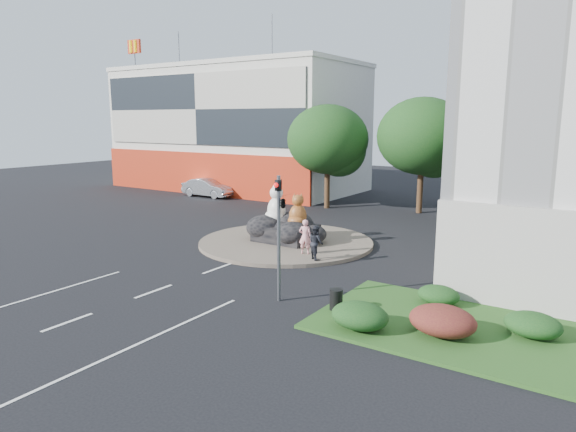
% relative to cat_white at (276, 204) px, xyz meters
% --- Properties ---
extents(ground, '(120.00, 120.00, 0.00)m').
position_rel_cat_white_xyz_m(ground, '(0.86, -10.30, -2.24)').
color(ground, black).
rests_on(ground, ground).
extents(roundabout_island, '(10.00, 10.00, 0.20)m').
position_rel_cat_white_xyz_m(roundabout_island, '(0.86, -0.30, -2.14)').
color(roundabout_island, brown).
rests_on(roundabout_island, ground).
extents(rock_plinth, '(3.20, 2.60, 0.90)m').
position_rel_cat_white_xyz_m(rock_plinth, '(0.86, -0.30, -1.59)').
color(rock_plinth, black).
rests_on(rock_plinth, roundabout_island).
extents(shophouse_block, '(25.20, 12.30, 17.40)m').
position_rel_cat_white_xyz_m(shophouse_block, '(-17.14, 17.61, 3.94)').
color(shophouse_block, silver).
rests_on(shophouse_block, ground).
extents(grass_verge, '(10.00, 6.00, 0.12)m').
position_rel_cat_white_xyz_m(grass_verge, '(12.86, -7.30, -2.18)').
color(grass_verge, '#24531B').
rests_on(grass_verge, ground).
extents(tree_left, '(6.46, 6.46, 8.27)m').
position_rel_cat_white_xyz_m(tree_left, '(-3.07, 11.77, 3.01)').
color(tree_left, '#382314').
rests_on(tree_left, ground).
extents(tree_mid, '(6.84, 6.84, 8.76)m').
position_rel_cat_white_xyz_m(tree_mid, '(3.93, 13.77, 3.32)').
color(tree_mid, '#382314').
rests_on(tree_mid, ground).
extents(tree_right, '(5.70, 5.70, 7.30)m').
position_rel_cat_white_xyz_m(tree_right, '(9.93, 9.76, 2.39)').
color(tree_right, '#382314').
rests_on(tree_right, ground).
extents(hedge_near_green, '(2.00, 1.60, 0.90)m').
position_rel_cat_white_xyz_m(hedge_near_green, '(9.86, -9.30, -1.67)').
color(hedge_near_green, '#123A16').
rests_on(hedge_near_green, grass_verge).
extents(hedge_red, '(2.20, 1.76, 0.99)m').
position_rel_cat_white_xyz_m(hedge_red, '(12.36, -8.30, -1.63)').
color(hedge_red, '#50151A').
rests_on(hedge_red, grass_verge).
extents(hedge_mid_green, '(1.80, 1.44, 0.81)m').
position_rel_cat_white_xyz_m(hedge_mid_green, '(14.86, -6.80, -1.72)').
color(hedge_mid_green, '#123A16').
rests_on(hedge_mid_green, grass_verge).
extents(hedge_back_green, '(1.60, 1.28, 0.72)m').
position_rel_cat_white_xyz_m(hedge_back_green, '(11.36, -5.50, -1.76)').
color(hedge_back_green, '#123A16').
rests_on(hedge_back_green, grass_verge).
extents(traffic_light, '(0.44, 1.24, 5.00)m').
position_rel_cat_white_xyz_m(traffic_light, '(5.96, -8.30, 1.38)').
color(traffic_light, '#595B60').
rests_on(traffic_light, ground).
extents(street_lamp, '(2.34, 0.22, 8.06)m').
position_rel_cat_white_xyz_m(street_lamp, '(13.68, -2.30, 2.31)').
color(street_lamp, '#595B60').
rests_on(street_lamp, ground).
extents(cat_white, '(1.66, 1.54, 2.28)m').
position_rel_cat_white_xyz_m(cat_white, '(0.00, 0.00, 0.00)').
color(cat_white, white).
rests_on(cat_white, rock_plinth).
extents(cat_tabby, '(1.49, 1.44, 1.92)m').
position_rel_cat_white_xyz_m(cat_tabby, '(1.61, -0.19, -0.18)').
color(cat_tabby, '#A36322').
rests_on(cat_tabby, rock_plinth).
extents(kitten_calico, '(0.78, 0.79, 0.99)m').
position_rel_cat_white_xyz_m(kitten_calico, '(-0.40, -1.29, -1.54)').
color(kitten_calico, beige).
rests_on(kitten_calico, roundabout_island).
extents(kitten_white, '(0.58, 0.56, 0.75)m').
position_rel_cat_white_xyz_m(kitten_white, '(2.59, -1.03, -1.67)').
color(kitten_white, silver).
rests_on(kitten_white, roundabout_island).
extents(pedestrian_pink, '(0.77, 0.63, 1.82)m').
position_rel_cat_white_xyz_m(pedestrian_pink, '(3.33, -2.19, -1.13)').
color(pedestrian_pink, pink).
rests_on(pedestrian_pink, roundabout_island).
extents(pedestrian_dark, '(1.06, 1.01, 1.72)m').
position_rel_cat_white_xyz_m(pedestrian_dark, '(4.34, -2.80, -1.18)').
color(pedestrian_dark, '#212229').
rests_on(pedestrian_dark, roundabout_island).
extents(parked_car, '(5.18, 1.82, 1.70)m').
position_rel_cat_white_xyz_m(parked_car, '(-15.30, 10.93, -1.39)').
color(parked_car, '#AFB3B7').
rests_on(parked_car, ground).
extents(litter_bin, '(0.53, 0.53, 0.78)m').
position_rel_cat_white_xyz_m(litter_bin, '(8.36, -8.19, -1.73)').
color(litter_bin, black).
rests_on(litter_bin, grass_verge).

